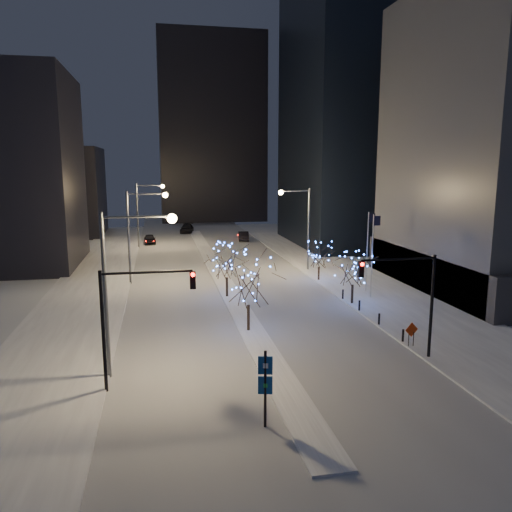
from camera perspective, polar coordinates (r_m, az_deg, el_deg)
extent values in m
plane|color=silver|center=(31.05, 2.54, -13.68)|extent=(160.00, 160.00, 0.00)
cube|color=#B2B7C2|center=(64.18, -4.82, -1.13)|extent=(20.00, 130.00, 0.02)
cube|color=white|center=(59.30, -4.28, -2.00)|extent=(2.00, 80.00, 0.15)
cube|color=white|center=(53.79, 13.15, -3.51)|extent=(10.00, 90.00, 0.15)
cube|color=white|center=(49.72, -19.14, -4.94)|extent=(8.00, 90.00, 0.15)
cube|color=black|center=(99.56, -22.37, 6.80)|extent=(18.00, 16.00, 16.00)
cube|color=black|center=(120.55, -5.13, 14.15)|extent=(24.00, 14.00, 42.00)
cylinder|color=#595E66|center=(30.70, -16.83, -4.51)|extent=(0.24, 0.24, 10.00)
cylinder|color=#595E66|center=(29.74, -13.45, 4.40)|extent=(4.00, 0.16, 0.16)
sphere|color=#F4C47A|center=(29.74, -9.58, 4.24)|extent=(0.56, 0.56, 0.56)
cylinder|color=#595E66|center=(55.19, -14.34, 1.99)|extent=(0.24, 0.24, 10.00)
cylinder|color=#595E66|center=(54.67, -12.45, 6.95)|extent=(4.00, 0.16, 0.16)
sphere|color=#F4C47A|center=(54.67, -10.34, 6.86)|extent=(0.56, 0.56, 0.56)
cylinder|color=#595E66|center=(80.00, -13.39, 4.48)|extent=(0.24, 0.24, 10.00)
cylinder|color=#595E66|center=(79.64, -12.08, 7.90)|extent=(4.00, 0.16, 0.16)
sphere|color=#F4C47A|center=(79.64, -10.62, 7.84)|extent=(0.56, 0.56, 0.56)
cylinder|color=#595E66|center=(60.73, 6.03, 2.98)|extent=(0.24, 0.24, 10.00)
cylinder|color=#595E66|center=(59.83, 4.50, 7.41)|extent=(3.50, 0.16, 0.16)
sphere|color=#F4C47A|center=(59.39, 2.85, 7.27)|extent=(0.56, 0.56, 0.56)
cylinder|color=black|center=(29.20, -17.06, -8.34)|extent=(0.20, 0.20, 7.00)
cylinder|color=black|center=(28.18, -12.35, -1.84)|extent=(5.00, 0.14, 0.14)
cube|color=black|center=(28.34, -7.24, -2.75)|extent=(0.32, 0.28, 1.00)
sphere|color=#FF0C05|center=(28.09, -7.23, -2.14)|extent=(0.22, 0.22, 0.22)
cylinder|color=black|center=(34.59, 19.43, -5.59)|extent=(0.20, 0.20, 7.00)
cylinder|color=black|center=(32.68, 15.98, -0.36)|extent=(5.00, 0.14, 0.14)
cube|color=black|center=(31.73, 11.91, -1.50)|extent=(0.32, 0.28, 1.00)
sphere|color=#FF0C05|center=(31.50, 12.06, -0.94)|extent=(0.22, 0.22, 0.22)
cylinder|color=silver|center=(48.58, 13.11, -0.05)|extent=(0.10, 0.10, 8.00)
cube|color=black|center=(48.26, 13.65, 3.94)|extent=(0.70, 0.03, 0.90)
cylinder|color=silver|center=(51.07, 12.59, 0.46)|extent=(0.10, 0.10, 8.00)
cube|color=black|center=(50.77, 13.10, 4.26)|extent=(0.70, 0.03, 0.90)
cylinder|color=black|center=(37.79, 16.45, -8.70)|extent=(0.16, 0.16, 0.90)
cylinder|color=black|center=(41.19, 13.89, -7.00)|extent=(0.16, 0.16, 0.90)
cylinder|color=black|center=(44.69, 11.73, -5.55)|extent=(0.16, 0.16, 0.90)
cylinder|color=black|center=(48.27, 9.90, -4.32)|extent=(0.16, 0.16, 0.90)
imported|color=black|center=(84.23, -12.04, 1.91)|extent=(2.09, 4.61, 1.54)
imported|color=black|center=(85.91, -1.46, 2.31)|extent=(2.25, 5.03, 1.60)
imported|color=black|center=(97.16, -7.90, 3.14)|extent=(3.14, 5.88, 1.62)
cylinder|color=black|center=(38.53, -0.87, -7.05)|extent=(0.22, 0.22, 1.99)
cylinder|color=black|center=(48.46, -3.34, -3.53)|extent=(0.22, 0.22, 1.86)
cylinder|color=black|center=(46.87, 10.94, -4.27)|extent=(0.22, 0.22, 1.72)
cylinder|color=black|center=(55.86, 7.18, -1.98)|extent=(0.22, 0.22, 1.44)
cylinder|color=black|center=(24.88, 1.06, -15.01)|extent=(0.13, 0.13, 3.92)
cube|color=navy|center=(24.38, 1.07, -12.39)|extent=(0.70, 0.26, 0.90)
cube|color=navy|center=(24.79, 1.07, -14.54)|extent=(0.70, 0.26, 0.90)
cylinder|color=black|center=(36.91, 17.05, -9.09)|extent=(0.06, 0.06, 1.01)
cylinder|color=black|center=(37.08, 17.56, -9.03)|extent=(0.06, 0.06, 1.01)
cube|color=#E53C0C|center=(36.78, 17.36, -8.04)|extent=(1.03, 0.20, 1.04)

